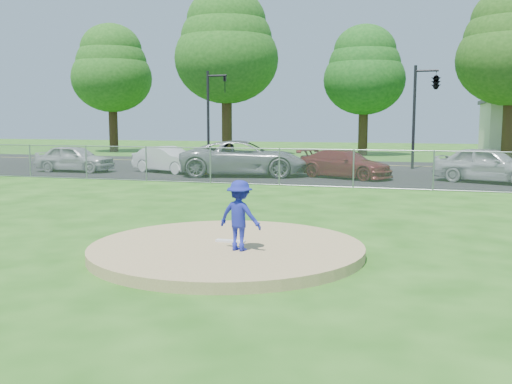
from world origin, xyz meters
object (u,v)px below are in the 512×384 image
Objects in this scene: tree_left at (226,46)px; parked_car_gray at (244,158)px; traffic_signal_left at (212,109)px; parked_car_white at (168,160)px; parked_car_pearl at (489,165)px; traffic_cone at (206,167)px; tree_far_left at (112,68)px; pitcher at (240,216)px; parked_car_silver at (75,158)px; traffic_signal_center at (434,84)px; tree_right at (512,46)px; tree_center at (364,70)px; parked_car_darkred at (345,164)px.

tree_left is 2.07× the size of parked_car_gray.
tree_left reaches higher than traffic_signal_left.
parked_car_white is 15.14m from parked_car_pearl.
parked_car_gray reaches higher than traffic_cone.
parked_car_white is (13.14, -16.97, -6.39)m from tree_far_left.
parked_car_gray is (4.22, -0.50, 0.18)m from parked_car_white.
traffic_signal_left is 8.08m from parked_car_gray.
pitcher reaches higher than parked_car_silver.
pitcher is 0.22× the size of parked_car_gray.
parked_car_gray is (4.13, -6.48, -2.51)m from traffic_signal_left.
parked_car_gray is at bearing -45.19° from tree_far_left.
traffic_signal_left and traffic_signal_center have the same top height.
tree_right reaches higher than parked_car_gray.
parked_car_white is at bearing -155.03° from traffic_signal_center.
traffic_cone is at bearing -53.89° from pitcher.
tree_far_left is 1.92× the size of traffic_signal_center.
tree_right reaches higher than parked_car_white.
traffic_signal_center is (-5.03, -10.00, -3.04)m from tree_right.
tree_center is 10.27m from tree_right.
tree_right is at bearing 46.12° from traffic_cone.
tree_right is 16.26× the size of traffic_cone.
parked_car_white is at bearing -113.62° from tree_center.
tree_center is (21.00, 1.00, -0.59)m from tree_far_left.
traffic_signal_left reaches higher than parked_car_darkred.
traffic_signal_left is 1.25× the size of parked_car_pearl.
parked_car_white is at bearing -90.92° from traffic_signal_left.
tree_left reaches higher than parked_car_silver.
parked_car_gray is at bearing -67.66° from tree_left.
traffic_cone is at bearing -107.19° from tree_center.
pitcher reaches higher than traffic_cone.
traffic_signal_center reaches higher than parked_car_pearl.
tree_far_left reaches higher than traffic_signal_center.
tree_center is at bearing 168.69° from tree_right.
traffic_signal_left is 12.79m from traffic_signal_center.
tree_center is 2.42× the size of parked_car_silver.
parked_car_pearl is (20.00, 0.42, 0.07)m from parked_car_silver.
parked_car_silver is 4.95m from parked_car_white.
pitcher is at bearing -70.05° from tree_left.
tree_right is 2.08× the size of traffic_signal_left.
parked_car_darkred is (1.15, -18.20, -5.81)m from tree_center.
tree_far_left is at bearing 169.70° from tree_left.
tree_center reaches higher than traffic_cone.
parked_car_silver is at bearing -175.20° from traffic_cone.
tree_far_left is 20.69m from parked_car_silver.
traffic_cone is at bearing -87.02° from parked_car_silver.
parked_car_silver is at bearing -125.85° from traffic_signal_left.
tree_far_left is 28.77m from parked_car_darkred.
tree_left is 10.48m from traffic_signal_left.
tree_far_left is at bearing 131.60° from traffic_cone.
tree_far_left reaches higher than parked_car_darkred.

